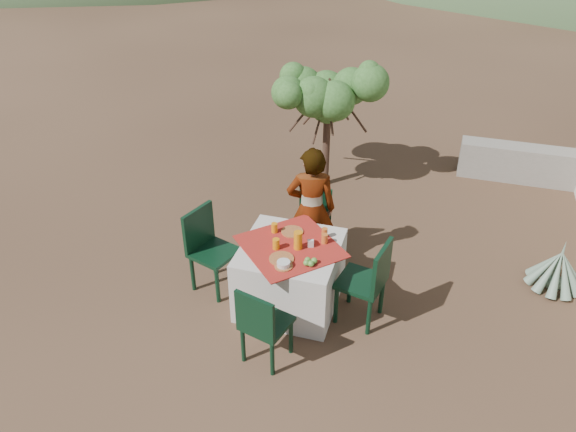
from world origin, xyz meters
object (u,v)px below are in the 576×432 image
object	(u,v)px
shrub_tree	(332,100)
juice_pitcher	(298,240)
chair_left	(208,246)
chair_right	(369,280)
person	(311,209)
chair_near	(262,324)
agave	(557,270)
chair_far	(315,221)
table	(290,274)

from	to	relation	value
shrub_tree	juice_pitcher	xyz separation A→B (m)	(0.29, -2.79, -0.47)
chair_left	chair_right	world-z (taller)	chair_right
chair_right	person	size ratio (longest dim) A/B	0.63
chair_near	agave	size ratio (longest dim) A/B	1.30
person	agave	bearing A→B (deg)	172.09
juice_pitcher	chair_right	bearing A→B (deg)	-2.74
agave	chair_right	bearing A→B (deg)	-149.22
chair_right	chair_left	bearing A→B (deg)	-80.78
chair_far	person	size ratio (longest dim) A/B	0.55
chair_near	agave	distance (m)	3.52
chair_right	shrub_tree	distance (m)	3.12
chair_left	table	bearing A→B (deg)	-73.32
table	agave	world-z (taller)	table
juice_pitcher	chair_left	bearing A→B (deg)	177.79
agave	juice_pitcher	bearing A→B (deg)	-157.40
chair_far	agave	bearing A→B (deg)	-7.84
agave	chair_left	bearing A→B (deg)	-163.79
person	juice_pitcher	size ratio (longest dim) A/B	7.78
juice_pitcher	chair_near	bearing A→B (deg)	-95.72
juice_pitcher	person	bearing A→B (deg)	94.17
chair_near	chair_far	bearing A→B (deg)	-75.83
person	chair_right	bearing A→B (deg)	120.33
chair_far	juice_pitcher	world-z (taller)	juice_pitcher
chair_near	chair_right	distance (m)	1.23
chair_near	chair_left	xyz separation A→B (m)	(-0.96, 0.95, 0.05)
chair_right	chair_near	bearing A→B (deg)	-32.81
chair_right	juice_pitcher	distance (m)	0.83
chair_left	chair_right	xyz separation A→B (m)	(1.82, -0.08, 0.00)
chair_near	shrub_tree	xyz separation A→B (m)	(-0.20, 3.70, 0.83)
person	juice_pitcher	bearing A→B (deg)	78.21
table	agave	size ratio (longest dim) A/B	1.87
chair_far	chair_near	distance (m)	1.90
shrub_tree	agave	xyz separation A→B (m)	(3.05, -1.64, -1.09)
table	chair_far	bearing A→B (deg)	88.60
chair_far	agave	xyz separation A→B (m)	(2.82, 0.16, -0.24)
chair_far	agave	size ratio (longest dim) A/B	1.23
chair_near	person	xyz separation A→B (m)	(0.04, 1.66, 0.28)
chair_left	person	xyz separation A→B (m)	(1.00, 0.71, 0.23)
chair_left	shrub_tree	bearing A→B (deg)	2.75
chair_right	agave	world-z (taller)	chair_right
shrub_tree	agave	distance (m)	3.63
chair_left	shrub_tree	distance (m)	2.96
chair_left	shrub_tree	size ratio (longest dim) A/B	0.59
table	chair_far	xyz separation A→B (m)	(0.02, 0.97, 0.09)
shrub_tree	chair_right	bearing A→B (deg)	-69.48
chair_near	shrub_tree	bearing A→B (deg)	-71.94
table	juice_pitcher	xyz separation A→B (m)	(0.09, -0.01, 0.48)
person	chair_near	bearing A→B (deg)	72.78
chair_near	table	bearing A→B (deg)	-75.21
table	chair_right	world-z (taller)	chair_right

